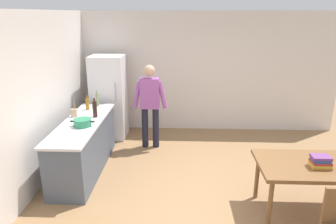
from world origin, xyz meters
The scene contains 13 objects.
ground_plane centered at (0.00, 0.00, 0.00)m, with size 14.00×14.00×0.00m, color #936D47.
wall_back centered at (0.00, 3.00, 1.35)m, with size 6.40×0.12×2.70m, color silver.
wall_left centered at (-2.60, 0.20, 1.35)m, with size 0.12×5.60×2.70m, color silver.
kitchen_counter centered at (-2.00, 0.80, 0.45)m, with size 0.64×2.20×0.90m.
refrigerator centered at (-1.90, 2.40, 0.90)m, with size 0.70×0.67×1.80m.
person centered at (-0.95, 1.85, 0.98)m, with size 0.70×0.22×1.70m.
dining_table centered at (1.40, -0.30, 0.67)m, with size 1.40×0.90×0.75m.
cooking_pot centered at (-1.92, 0.59, 0.96)m, with size 0.40×0.28×0.12m.
utensil_jar centered at (-2.22, 1.06, 0.98)m, with size 0.11×0.11×0.32m.
bottle_vinegar_tall centered at (-1.97, 1.73, 1.04)m, with size 0.06×0.06×0.32m.
bottle_oil_amber centered at (-2.10, 1.49, 1.02)m, with size 0.06×0.06×0.28m.
bottle_wine_dark centered at (-1.84, 1.06, 1.05)m, with size 0.08×0.08×0.34m.
book_stack centered at (1.46, -0.39, 0.83)m, with size 0.25×0.18×0.16m.
Camera 1 is at (-0.34, -4.08, 2.65)m, focal length 33.27 mm.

